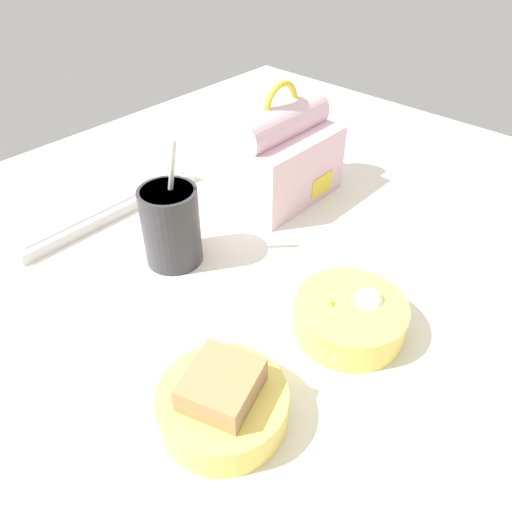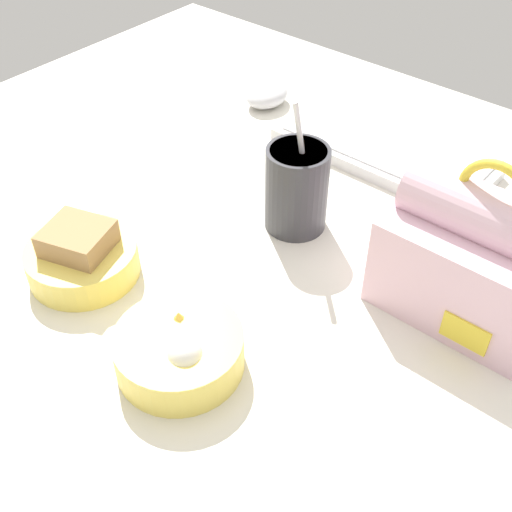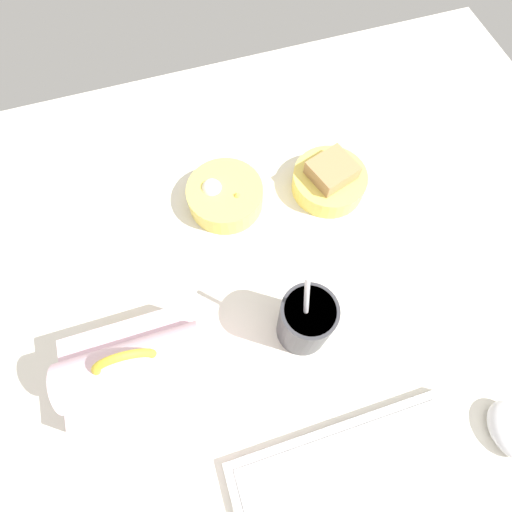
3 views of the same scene
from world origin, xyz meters
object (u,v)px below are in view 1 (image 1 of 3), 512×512
object	(u,v)px
soup_cup	(171,225)
lunch_bag	(279,156)
keyboard	(95,199)
bento_bowl_sandwich	(223,402)
bento_bowl_snacks	(349,316)

from	to	relation	value
soup_cup	lunch_bag	bearing A→B (deg)	1.15
keyboard	lunch_bag	xyz separation A→B (cm)	(23.20, -20.82, 6.32)
keyboard	soup_cup	size ratio (longest dim) A/B	1.71
bento_bowl_sandwich	lunch_bag	bearing A→B (deg)	33.05
soup_cup	bento_bowl_sandwich	distance (cm)	28.10
bento_bowl_sandwich	bento_bowl_snacks	bearing A→B (deg)	-7.62
lunch_bag	soup_cup	bearing A→B (deg)	-178.85
lunch_bag	bento_bowl_snacks	xyz separation A→B (cm)	(-18.74, -27.17, -4.93)
soup_cup	bento_bowl_sandwich	size ratio (longest dim) A/B	1.43
keyboard	bento_bowl_snacks	distance (cm)	48.22
keyboard	bento_bowl_snacks	size ratio (longest dim) A/B	2.43
lunch_bag	bento_bowl_sandwich	size ratio (longest dim) A/B	1.47
lunch_bag	soup_cup	world-z (taller)	lunch_bag
soup_cup	bento_bowl_sandwich	bearing A→B (deg)	-120.09
keyboard	bento_bowl_snacks	xyz separation A→B (cm)	(4.46, -47.99, 1.39)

